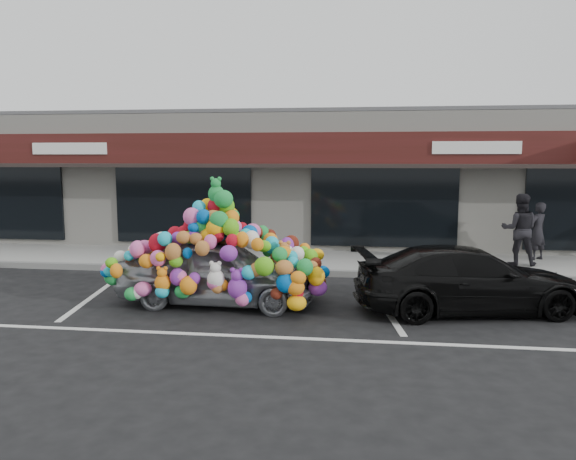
# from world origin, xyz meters

# --- Properties ---
(ground) EXTENTS (90.00, 90.00, 0.00)m
(ground) POSITION_xyz_m (0.00, 0.00, 0.00)
(ground) COLOR black
(ground) RESTS_ON ground
(shop_building) EXTENTS (24.00, 7.20, 4.31)m
(shop_building) POSITION_xyz_m (0.00, 8.44, 2.16)
(shop_building) COLOR silver
(shop_building) RESTS_ON ground
(sidewalk) EXTENTS (26.00, 3.00, 0.15)m
(sidewalk) POSITION_xyz_m (0.00, 4.00, 0.07)
(sidewalk) COLOR #979691
(sidewalk) RESTS_ON ground
(kerb) EXTENTS (26.00, 0.18, 0.16)m
(kerb) POSITION_xyz_m (0.00, 2.50, 0.07)
(kerb) COLOR slate
(kerb) RESTS_ON ground
(parking_stripe_left) EXTENTS (0.73, 4.37, 0.01)m
(parking_stripe_left) POSITION_xyz_m (-3.20, 0.20, 0.00)
(parking_stripe_left) COLOR silver
(parking_stripe_left) RESTS_ON ground
(parking_stripe_mid) EXTENTS (0.73, 4.37, 0.01)m
(parking_stripe_mid) POSITION_xyz_m (2.80, 0.20, 0.00)
(parking_stripe_mid) COLOR silver
(parking_stripe_mid) RESTS_ON ground
(lane_line) EXTENTS (14.00, 0.12, 0.01)m
(lane_line) POSITION_xyz_m (2.00, -2.30, 0.00)
(lane_line) COLOR silver
(lane_line) RESTS_ON ground
(toy_car) EXTENTS (2.84, 4.21, 2.42)m
(toy_car) POSITION_xyz_m (-0.40, -0.39, 0.82)
(toy_car) COLOR #969BA0
(toy_car) RESTS_ON ground
(black_sedan) EXTENTS (2.53, 4.50, 1.23)m
(black_sedan) POSITION_xyz_m (4.39, -0.31, 0.62)
(black_sedan) COLOR black
(black_sedan) RESTS_ON ground
(pedestrian_a) EXTENTS (0.67, 0.64, 1.55)m
(pedestrian_a) POSITION_xyz_m (7.06, 4.69, 0.92)
(pedestrian_a) COLOR #25242A
(pedestrian_a) RESTS_ON sidewalk
(pedestrian_b) EXTENTS (0.98, 0.81, 1.83)m
(pedestrian_b) POSITION_xyz_m (6.37, 3.86, 1.06)
(pedestrian_b) COLOR black
(pedestrian_b) RESTS_ON sidewalk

